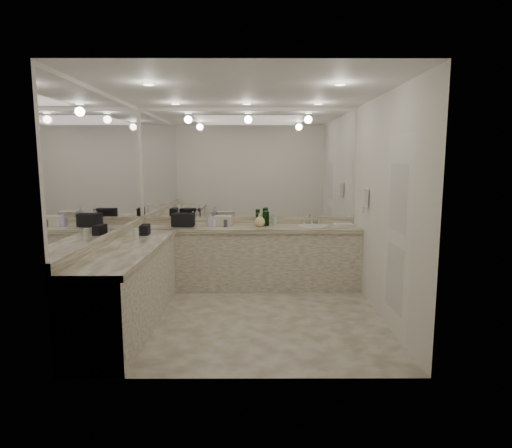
{
  "coord_description": "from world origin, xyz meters",
  "views": [
    {
      "loc": [
        0.1,
        -4.89,
        1.82
      ],
      "look_at": [
        0.12,
        0.4,
        1.05
      ],
      "focal_mm": 30.0,
      "sensor_mm": 36.0,
      "label": 1
    }
  ],
  "objects_px": {
    "black_toiletry_bag": "(183,220)",
    "wall_phone": "(365,198)",
    "sink": "(313,226)",
    "soap_bottle_c": "(260,220)",
    "soap_bottle_a": "(193,218)",
    "hand_towel": "(343,225)",
    "cream_cosmetic_case": "(223,221)",
    "soap_bottle_b": "(211,219)"
  },
  "relations": [
    {
      "from": "sink",
      "to": "soap_bottle_c",
      "type": "xyz_separation_m",
      "value": [
        -0.77,
        -0.02,
        0.1
      ]
    },
    {
      "from": "sink",
      "to": "soap_bottle_b",
      "type": "height_order",
      "value": "soap_bottle_b"
    },
    {
      "from": "black_toiletry_bag",
      "to": "hand_towel",
      "type": "distance_m",
      "value": 2.29
    },
    {
      "from": "wall_phone",
      "to": "hand_towel",
      "type": "relative_size",
      "value": 0.92
    },
    {
      "from": "hand_towel",
      "to": "soap_bottle_c",
      "type": "distance_m",
      "value": 1.2
    },
    {
      "from": "black_toiletry_bag",
      "to": "wall_phone",
      "type": "bearing_deg",
      "value": -10.46
    },
    {
      "from": "hand_towel",
      "to": "soap_bottle_b",
      "type": "height_order",
      "value": "soap_bottle_b"
    },
    {
      "from": "black_toiletry_bag",
      "to": "soap_bottle_c",
      "type": "relative_size",
      "value": 1.62
    },
    {
      "from": "soap_bottle_a",
      "to": "soap_bottle_c",
      "type": "relative_size",
      "value": 1.08
    },
    {
      "from": "wall_phone",
      "to": "cream_cosmetic_case",
      "type": "relative_size",
      "value": 0.92
    },
    {
      "from": "hand_towel",
      "to": "soap_bottle_a",
      "type": "height_order",
      "value": "soap_bottle_a"
    },
    {
      "from": "sink",
      "to": "cream_cosmetic_case",
      "type": "bearing_deg",
      "value": 179.87
    },
    {
      "from": "soap_bottle_c",
      "to": "wall_phone",
      "type": "bearing_deg",
      "value": -19.11
    },
    {
      "from": "soap_bottle_b",
      "to": "soap_bottle_c",
      "type": "height_order",
      "value": "soap_bottle_b"
    },
    {
      "from": "hand_towel",
      "to": "soap_bottle_a",
      "type": "bearing_deg",
      "value": 177.34
    },
    {
      "from": "black_toiletry_bag",
      "to": "soap_bottle_a",
      "type": "distance_m",
      "value": 0.17
    },
    {
      "from": "cream_cosmetic_case",
      "to": "soap_bottle_a",
      "type": "relative_size",
      "value": 1.25
    },
    {
      "from": "soap_bottle_a",
      "to": "black_toiletry_bag",
      "type": "bearing_deg",
      "value": -138.69
    },
    {
      "from": "soap_bottle_a",
      "to": "soap_bottle_c",
      "type": "distance_m",
      "value": 0.98
    },
    {
      "from": "wall_phone",
      "to": "soap_bottle_b",
      "type": "distance_m",
      "value": 2.16
    },
    {
      "from": "wall_phone",
      "to": "soap_bottle_a",
      "type": "xyz_separation_m",
      "value": [
        -2.35,
        0.57,
        -0.35
      ]
    },
    {
      "from": "hand_towel",
      "to": "soap_bottle_b",
      "type": "distance_m",
      "value": 1.9
    },
    {
      "from": "soap_bottle_a",
      "to": "soap_bottle_b",
      "type": "bearing_deg",
      "value": -19.52
    },
    {
      "from": "wall_phone",
      "to": "soap_bottle_a",
      "type": "relative_size",
      "value": 1.15
    },
    {
      "from": "wall_phone",
      "to": "soap_bottle_a",
      "type": "height_order",
      "value": "wall_phone"
    },
    {
      "from": "sink",
      "to": "black_toiletry_bag",
      "type": "height_order",
      "value": "black_toiletry_bag"
    },
    {
      "from": "sink",
      "to": "soap_bottle_c",
      "type": "bearing_deg",
      "value": -178.37
    },
    {
      "from": "hand_towel",
      "to": "soap_bottle_c",
      "type": "relative_size",
      "value": 1.35
    },
    {
      "from": "black_toiletry_bag",
      "to": "soap_bottle_c",
      "type": "distance_m",
      "value": 1.1
    },
    {
      "from": "black_toiletry_bag",
      "to": "cream_cosmetic_case",
      "type": "relative_size",
      "value": 1.2
    },
    {
      "from": "black_toiletry_bag",
      "to": "soap_bottle_b",
      "type": "bearing_deg",
      "value": 2.12
    },
    {
      "from": "black_toiletry_bag",
      "to": "soap_bottle_a",
      "type": "height_order",
      "value": "soap_bottle_a"
    },
    {
      "from": "soap_bottle_a",
      "to": "cream_cosmetic_case",
      "type": "bearing_deg",
      "value": -8.06
    },
    {
      "from": "soap_bottle_a",
      "to": "soap_bottle_c",
      "type": "bearing_deg",
      "value": -5.18
    },
    {
      "from": "cream_cosmetic_case",
      "to": "soap_bottle_c",
      "type": "xyz_separation_m",
      "value": [
        0.53,
        -0.03,
        0.02
      ]
    },
    {
      "from": "soap_bottle_a",
      "to": "soap_bottle_b",
      "type": "height_order",
      "value": "soap_bottle_b"
    },
    {
      "from": "cream_cosmetic_case",
      "to": "soap_bottle_a",
      "type": "distance_m",
      "value": 0.45
    },
    {
      "from": "sink",
      "to": "soap_bottle_a",
      "type": "height_order",
      "value": "soap_bottle_a"
    },
    {
      "from": "hand_towel",
      "to": "soap_bottle_a",
      "type": "relative_size",
      "value": 1.25
    },
    {
      "from": "cream_cosmetic_case",
      "to": "soap_bottle_c",
      "type": "distance_m",
      "value": 0.53
    },
    {
      "from": "cream_cosmetic_case",
      "to": "black_toiletry_bag",
      "type": "bearing_deg",
      "value": -166.25
    },
    {
      "from": "wall_phone",
      "to": "soap_bottle_a",
      "type": "distance_m",
      "value": 2.44
    }
  ]
}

